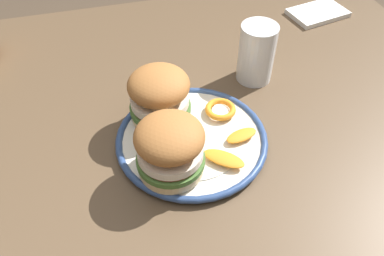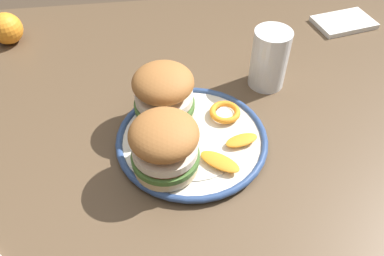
# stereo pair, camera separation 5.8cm
# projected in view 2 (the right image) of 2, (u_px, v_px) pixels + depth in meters

# --- Properties ---
(dining_table) EXTENTS (1.27, 1.04, 0.77)m
(dining_table) POSITION_uv_depth(u_px,v_px,m) (176.00, 177.00, 0.74)
(dining_table) COLOR brown
(dining_table) RESTS_ON ground
(dinner_plate) EXTENTS (0.26, 0.26, 0.02)m
(dinner_plate) POSITION_uv_depth(u_px,v_px,m) (192.00, 140.00, 0.66)
(dinner_plate) COLOR silver
(dinner_plate) RESTS_ON dining_table
(sandwich_half_left) EXTENTS (0.11, 0.11, 0.10)m
(sandwich_half_left) POSITION_uv_depth(u_px,v_px,m) (165.00, 145.00, 0.58)
(sandwich_half_left) COLOR beige
(sandwich_half_left) RESTS_ON dinner_plate
(sandwich_half_right) EXTENTS (0.13, 0.13, 0.10)m
(sandwich_half_right) POSITION_uv_depth(u_px,v_px,m) (164.00, 93.00, 0.66)
(sandwich_half_right) COLOR beige
(sandwich_half_right) RESTS_ON dinner_plate
(orange_peel_curled) EXTENTS (0.08, 0.08, 0.01)m
(orange_peel_curled) POSITION_uv_depth(u_px,v_px,m) (225.00, 112.00, 0.69)
(orange_peel_curled) COLOR orange
(orange_peel_curled) RESTS_ON dinner_plate
(orange_peel_strip_long) EXTENTS (0.06, 0.04, 0.01)m
(orange_peel_strip_long) POSITION_uv_depth(u_px,v_px,m) (242.00, 140.00, 0.65)
(orange_peel_strip_long) COLOR orange
(orange_peel_strip_long) RESTS_ON dinner_plate
(orange_peel_strip_short) EXTENTS (0.07, 0.07, 0.01)m
(orange_peel_strip_short) POSITION_uv_depth(u_px,v_px,m) (220.00, 162.00, 0.62)
(orange_peel_strip_short) COLOR orange
(orange_peel_strip_short) RESTS_ON dinner_plate
(drinking_glass) EXTENTS (0.07, 0.07, 0.12)m
(drinking_glass) POSITION_uv_depth(u_px,v_px,m) (269.00, 62.00, 0.75)
(drinking_glass) COLOR white
(drinking_glass) RESTS_ON dining_table
(whole_orange) EXTENTS (0.07, 0.07, 0.07)m
(whole_orange) POSITION_uv_depth(u_px,v_px,m) (6.00, 29.00, 0.86)
(whole_orange) COLOR orange
(whole_orange) RESTS_ON dining_table
(folded_napkin) EXTENTS (0.15, 0.11, 0.01)m
(folded_napkin) POSITION_uv_depth(u_px,v_px,m) (344.00, 22.00, 0.94)
(folded_napkin) COLOR white
(folded_napkin) RESTS_ON dining_table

